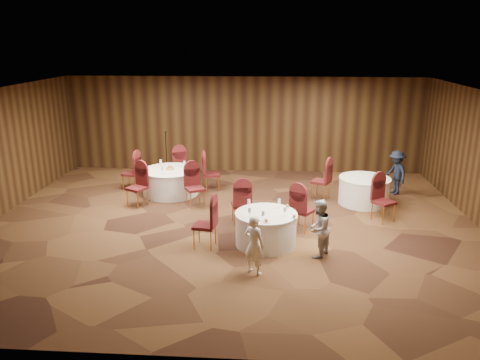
# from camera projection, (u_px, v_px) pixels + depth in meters

# --- Properties ---
(ground) EXTENTS (12.00, 12.00, 0.00)m
(ground) POSITION_uv_depth(u_px,v_px,m) (231.00, 225.00, 11.49)
(ground) COLOR black
(ground) RESTS_ON ground
(room_shell) EXTENTS (12.00, 12.00, 12.00)m
(room_shell) POSITION_uv_depth(u_px,v_px,m) (231.00, 147.00, 10.92)
(room_shell) COLOR silver
(room_shell) RESTS_ON ground
(table_main) EXTENTS (1.36, 1.36, 0.74)m
(table_main) POSITION_uv_depth(u_px,v_px,m) (266.00, 229.00, 10.30)
(table_main) COLOR white
(table_main) RESTS_ON ground
(table_left) EXTENTS (1.64, 1.64, 0.74)m
(table_left) POSITION_uv_depth(u_px,v_px,m) (171.00, 182.00, 13.70)
(table_left) COLOR white
(table_left) RESTS_ON ground
(table_right) EXTENTS (1.39, 1.39, 0.74)m
(table_right) POSITION_uv_depth(u_px,v_px,m) (364.00, 190.00, 12.90)
(table_right) COLOR white
(table_right) RESTS_ON ground
(chairs_main) EXTENTS (2.84, 2.01, 1.00)m
(chairs_main) POSITION_uv_depth(u_px,v_px,m) (251.00, 213.00, 10.90)
(chairs_main) COLOR #400C15
(chairs_main) RESTS_ON ground
(chairs_left) EXTENTS (3.06, 3.07, 1.00)m
(chairs_left) POSITION_uv_depth(u_px,v_px,m) (171.00, 177.00, 13.69)
(chairs_left) COLOR #400C15
(chairs_left) RESTS_ON ground
(chairs_right) EXTENTS (2.11, 2.38, 1.00)m
(chairs_right) POSITION_uv_depth(u_px,v_px,m) (350.00, 191.00, 12.47)
(chairs_right) COLOR #400C15
(chairs_right) RESTS_ON ground
(tabletop_main) EXTENTS (1.10, 1.06, 0.22)m
(tabletop_main) POSITION_uv_depth(u_px,v_px,m) (273.00, 210.00, 10.07)
(tabletop_main) COLOR silver
(tabletop_main) RESTS_ON table_main
(tabletop_left) EXTENTS (0.81, 0.86, 0.22)m
(tabletop_left) POSITION_uv_depth(u_px,v_px,m) (170.00, 167.00, 13.57)
(tabletop_left) COLOR silver
(tabletop_left) RESTS_ON table_left
(tabletop_right) EXTENTS (0.08, 0.08, 0.22)m
(tabletop_right) POSITION_uv_depth(u_px,v_px,m) (375.00, 175.00, 12.53)
(tabletop_right) COLOR silver
(tabletop_right) RESTS_ON table_right
(mic_stand) EXTENTS (0.24, 0.24, 1.56)m
(mic_stand) POSITION_uv_depth(u_px,v_px,m) (167.00, 165.00, 15.16)
(mic_stand) COLOR black
(mic_stand) RESTS_ON ground
(woman_a) EXTENTS (0.52, 0.48, 1.20)m
(woman_a) POSITION_uv_depth(u_px,v_px,m) (254.00, 245.00, 8.96)
(woman_a) COLOR white
(woman_a) RESTS_ON ground
(woman_b) EXTENTS (0.71, 0.76, 1.25)m
(woman_b) POSITION_uv_depth(u_px,v_px,m) (319.00, 229.00, 9.67)
(woman_b) COLOR #A0A0A4
(woman_b) RESTS_ON ground
(man_c) EXTENTS (0.73, 0.95, 1.30)m
(man_c) POSITION_uv_depth(u_px,v_px,m) (396.00, 172.00, 13.62)
(man_c) COLOR black
(man_c) RESTS_ON ground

